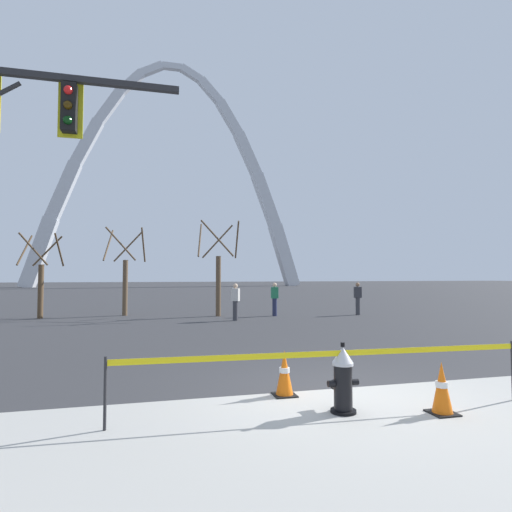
% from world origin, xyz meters
% --- Properties ---
extents(ground_plane, '(240.00, 240.00, 0.00)m').
position_xyz_m(ground_plane, '(0.00, 0.00, 0.00)').
color(ground_plane, '#333335').
extents(fire_hydrant, '(0.46, 0.48, 0.99)m').
position_xyz_m(fire_hydrant, '(-0.34, -1.01, 0.47)').
color(fire_hydrant, black).
rests_on(fire_hydrant, ground).
extents(caution_tape_barrier, '(6.05, 0.27, 0.92)m').
position_xyz_m(caution_tape_barrier, '(-0.53, -1.02, 0.65)').
color(caution_tape_barrier, '#232326').
rests_on(caution_tape_barrier, ground).
extents(traffic_cone_by_hydrant, '(0.36, 0.36, 0.73)m').
position_xyz_m(traffic_cone_by_hydrant, '(-0.89, -0.02, 0.36)').
color(traffic_cone_by_hydrant, black).
rests_on(traffic_cone_by_hydrant, ground).
extents(traffic_cone_mid_sidewalk, '(0.36, 0.36, 0.73)m').
position_xyz_m(traffic_cone_mid_sidewalk, '(0.98, -1.40, 0.36)').
color(traffic_cone_mid_sidewalk, black).
rests_on(traffic_cone_mid_sidewalk, ground).
extents(monument_arch, '(47.59, 2.22, 40.30)m').
position_xyz_m(monument_arch, '(-0.00, 67.47, 17.74)').
color(monument_arch, silver).
rests_on(monument_arch, ground).
extents(tree_far_left, '(1.77, 1.78, 3.83)m').
position_xyz_m(tree_far_left, '(-7.89, 14.15, 1.70)').
color(tree_far_left, brown).
rests_on(tree_far_left, ground).
extents(tree_left_mid, '(1.95, 1.96, 4.24)m').
position_xyz_m(tree_left_mid, '(-4.26, 14.61, 1.88)').
color(tree_left_mid, brown).
rests_on(tree_left_mid, ground).
extents(tree_center_left, '(2.07, 2.08, 4.51)m').
position_xyz_m(tree_center_left, '(0.09, 13.20, 2.00)').
color(tree_center_left, brown).
rests_on(tree_center_left, ground).
extents(pedestrian_walking_left, '(0.36, 0.23, 1.59)m').
position_xyz_m(pedestrian_walking_left, '(6.88, 12.15, 0.82)').
color(pedestrian_walking_left, '#38383D').
rests_on(pedestrian_walking_left, ground).
extents(pedestrian_standing_center, '(0.36, 0.24, 1.59)m').
position_xyz_m(pedestrian_standing_center, '(2.74, 12.65, 0.82)').
color(pedestrian_standing_center, '#232847').
rests_on(pedestrian_standing_center, ground).
extents(pedestrian_walking_right, '(0.39, 0.36, 1.59)m').
position_xyz_m(pedestrian_walking_right, '(0.51, 11.11, 0.82)').
color(pedestrian_walking_right, '#38383D').
rests_on(pedestrian_walking_right, ground).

